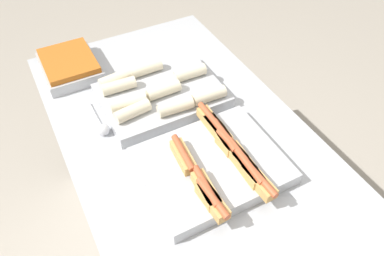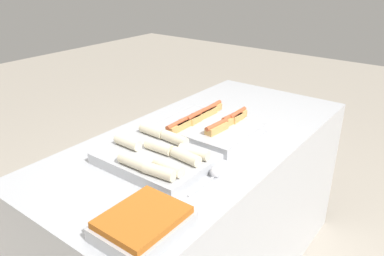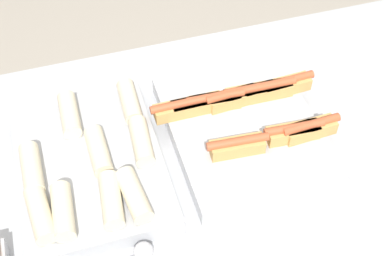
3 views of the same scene
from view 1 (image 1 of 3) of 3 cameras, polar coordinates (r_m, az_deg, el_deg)
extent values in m
cube|color=#B7BABF|center=(1.71, 1.67, -14.93)|extent=(1.84, 0.88, 0.92)
cube|color=#B7BABF|center=(1.28, 2.99, -5.75)|extent=(0.38, 0.47, 0.05)
cube|color=tan|center=(1.21, 10.15, -8.05)|extent=(0.14, 0.05, 0.04)
cylinder|color=#C15633|center=(1.19, 10.28, -7.48)|extent=(0.16, 0.03, 0.02)
cube|color=tan|center=(1.31, 4.93, -1.67)|extent=(0.14, 0.05, 0.04)
cylinder|color=#C15633|center=(1.29, 4.98, -1.07)|extent=(0.16, 0.03, 0.02)
cube|color=tan|center=(1.15, 3.13, -11.10)|extent=(0.14, 0.05, 0.04)
cylinder|color=#C15633|center=(1.13, 3.17, -10.54)|extent=(0.16, 0.03, 0.02)
cube|color=tan|center=(1.23, 8.50, -6.24)|extent=(0.14, 0.05, 0.04)
cylinder|color=#C15633|center=(1.22, 8.60, -5.66)|extent=(0.16, 0.03, 0.02)
cube|color=tan|center=(1.17, 2.13, -9.38)|extent=(0.14, 0.05, 0.04)
cylinder|color=#C15633|center=(1.16, 2.15, -8.81)|extent=(0.16, 0.03, 0.02)
cube|color=tan|center=(1.25, -1.36, -4.34)|extent=(0.14, 0.05, 0.04)
cylinder|color=#C15633|center=(1.24, -1.37, -3.75)|extent=(0.16, 0.03, 0.02)
cube|color=tan|center=(1.34, 3.90, -0.25)|extent=(0.14, 0.04, 0.04)
cylinder|color=#C15633|center=(1.32, 3.95, 0.35)|extent=(0.16, 0.02, 0.02)
cube|color=tan|center=(1.37, 2.88, 1.07)|extent=(0.14, 0.05, 0.04)
cylinder|color=#C15633|center=(1.35, 2.91, 1.67)|extent=(0.16, 0.02, 0.02)
cube|color=tan|center=(1.28, 6.01, -3.17)|extent=(0.14, 0.05, 0.04)
cylinder|color=#C15633|center=(1.27, 6.08, -2.57)|extent=(0.16, 0.03, 0.02)
cube|color=tan|center=(1.26, 7.48, -4.74)|extent=(0.14, 0.05, 0.04)
cylinder|color=#C15633|center=(1.24, 7.57, -4.15)|extent=(0.16, 0.03, 0.02)
cube|color=#B7BABF|center=(1.54, -4.66, 4.90)|extent=(0.35, 0.48, 0.05)
cylinder|color=beige|center=(1.53, -11.11, 6.30)|extent=(0.05, 0.14, 0.05)
cylinder|color=beige|center=(1.45, -9.71, 3.85)|extent=(0.06, 0.14, 0.05)
cylinder|color=beige|center=(1.49, -4.19, 5.81)|extent=(0.05, 0.14, 0.05)
cylinder|color=beige|center=(1.57, -0.34, 8.39)|extent=(0.05, 0.14, 0.05)
cylinder|color=beige|center=(1.57, -11.53, 7.37)|extent=(0.06, 0.14, 0.05)
cylinder|color=beige|center=(1.60, -7.01, 8.98)|extent=(0.05, 0.14, 0.05)
cylinder|color=beige|center=(1.46, 2.58, 4.98)|extent=(0.05, 0.14, 0.05)
cylinder|color=beige|center=(1.41, -2.40, 3.29)|extent=(0.06, 0.14, 0.05)
cylinder|color=beige|center=(1.41, -9.03, 2.55)|extent=(0.06, 0.14, 0.05)
cube|color=#B7BABF|center=(1.77, -18.07, 8.77)|extent=(0.29, 0.23, 0.05)
cube|color=#B7601E|center=(1.74, -18.34, 9.73)|extent=(0.27, 0.21, 0.02)
cylinder|color=silver|center=(1.51, -14.32, 1.54)|extent=(0.19, 0.01, 0.01)
sphere|color=silver|center=(1.44, -13.33, -0.25)|extent=(0.05, 0.05, 0.05)
camera|label=2|loc=(2.22, -49.71, 27.20)|focal=35.00mm
camera|label=3|loc=(1.15, -61.62, 30.42)|focal=50.00mm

